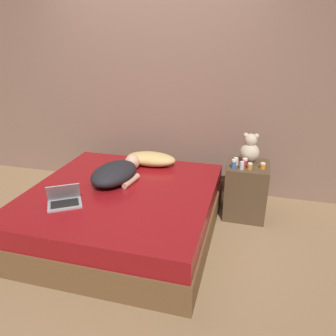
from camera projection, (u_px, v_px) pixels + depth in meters
ground_plane at (124, 230)px, 3.31m from camera, size 12.00×12.00×0.00m
wall_back at (156, 83)px, 3.88m from camera, size 8.00×0.06×2.60m
bed at (122, 211)px, 3.22m from camera, size 1.76×1.82×0.46m
nightstand at (246, 190)px, 3.50m from camera, size 0.43×0.45×0.58m
pillow at (151, 159)px, 3.70m from camera, size 0.57×0.28×0.15m
person_lying at (116, 172)px, 3.30m from camera, size 0.47×0.77×0.19m
laptop at (64, 200)px, 2.86m from camera, size 0.35×0.32×0.19m
teddy_bear at (250, 149)px, 3.42m from camera, size 0.20×0.20×0.31m
bottle_red at (245, 162)px, 3.34m from camera, size 0.05×0.05×0.08m
bottle_amber at (250, 166)px, 3.26m from camera, size 0.05×0.05×0.07m
bottle_blue at (234, 164)px, 3.28m from camera, size 0.05×0.05×0.09m
bottle_orange at (263, 166)px, 3.28m from camera, size 0.05×0.05×0.06m
bottle_clear at (242, 166)px, 3.26m from camera, size 0.04×0.04×0.08m
bottle_white at (236, 161)px, 3.38m from camera, size 0.05×0.05×0.08m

